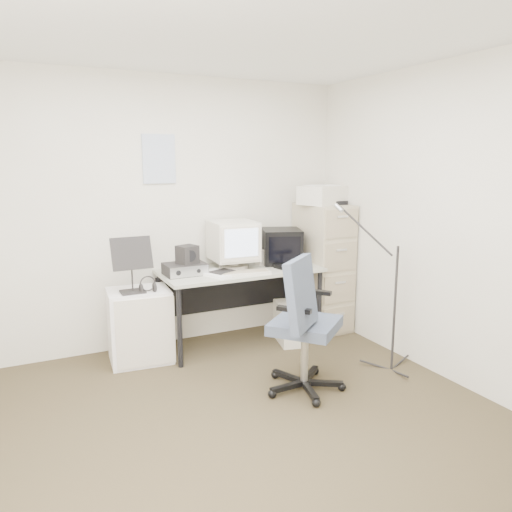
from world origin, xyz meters
name	(u,v)px	position (x,y,z in m)	size (l,w,h in m)	color
floor	(245,430)	(0.00, 0.00, -0.01)	(3.60, 3.60, 0.01)	#3D3521
ceiling	(243,24)	(0.00, 0.00, 2.50)	(3.60, 3.60, 0.01)	white
wall_back	(163,214)	(0.00, 1.80, 1.25)	(3.60, 0.02, 2.50)	silver
wall_front	(501,333)	(0.00, -1.80, 1.25)	(3.60, 0.02, 2.50)	silver
wall_right	(456,225)	(1.80, 0.00, 1.25)	(0.02, 3.60, 2.50)	silver
wall_calendar	(159,159)	(-0.02, 1.79, 1.75)	(0.30, 0.02, 0.44)	white
filing_cabinet	(323,267)	(1.58, 1.48, 0.65)	(0.40, 0.60, 1.30)	tan
printer	(324,195)	(1.58, 1.49, 1.39)	(0.48, 0.33, 0.18)	beige
desk	(240,306)	(0.63, 1.45, 0.36)	(1.50, 0.70, 0.73)	#A2A38B
crt_monitor	(233,245)	(0.59, 1.52, 0.95)	(0.40, 0.43, 0.45)	beige
crt_tv	(281,246)	(1.12, 1.53, 0.90)	(0.37, 0.39, 0.34)	black
desk_speaker	(261,258)	(0.88, 1.53, 0.80)	(0.08, 0.08, 0.15)	beige
keyboard	(245,273)	(0.58, 1.23, 0.74)	(0.45, 0.16, 0.03)	beige
mouse	(280,267)	(0.98, 1.30, 0.75)	(0.07, 0.12, 0.04)	black
radio_receiver	(185,269)	(0.09, 1.46, 0.78)	(0.36, 0.26, 0.10)	black
radio_speaker	(187,254)	(0.11, 1.45, 0.91)	(0.16, 0.15, 0.16)	black
papers	(218,274)	(0.35, 1.32, 0.74)	(0.24, 0.33, 0.02)	white
pc_tower	(287,323)	(1.05, 1.27, 0.19)	(0.18, 0.41, 0.38)	beige
office_chair	(305,323)	(0.65, 0.32, 0.54)	(0.62, 0.62, 1.08)	#374352
side_cart	(140,325)	(-0.34, 1.45, 0.32)	(0.52, 0.41, 0.64)	white
music_stand	(131,264)	(-0.40, 1.37, 0.89)	(0.33, 0.18, 0.49)	black
headphones	(148,287)	(-0.28, 1.33, 0.69)	(0.15, 0.15, 0.03)	black
mic_stand	(396,290)	(1.52, 0.32, 0.69)	(0.02, 0.02, 1.39)	black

